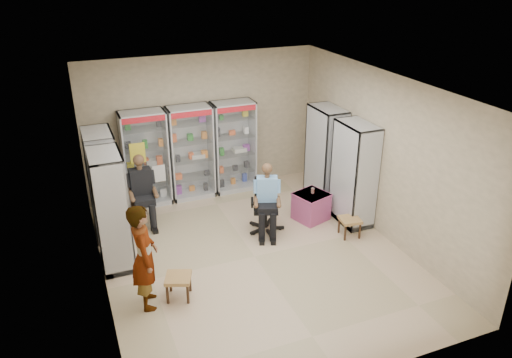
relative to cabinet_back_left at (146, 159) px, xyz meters
name	(u,v)px	position (x,y,z in m)	size (l,w,h in m)	color
floor	(255,256)	(1.30, -2.73, -1.00)	(6.00, 6.00, 0.00)	tan
room_shell	(254,151)	(1.30, -2.73, 0.97)	(5.02, 6.02, 3.01)	#C0AE8E
cabinet_back_left	(146,159)	(0.00, 0.00, 0.00)	(0.90, 0.50, 2.00)	#A0A4A7
cabinet_back_mid	(191,153)	(0.95, 0.00, 0.00)	(0.90, 0.50, 2.00)	#B8BAC0
cabinet_back_right	(234,147)	(1.90, 0.00, 0.00)	(0.90, 0.50, 2.00)	#B6B8BE
cabinet_right_far	(325,154)	(3.53, -1.13, 0.00)	(0.50, 0.90, 2.00)	#9E9FA5
cabinet_right_near	(354,174)	(3.53, -2.23, 0.00)	(0.50, 0.90, 2.00)	#B0B3B8
cabinet_left_far	(104,184)	(-0.93, -0.93, 0.00)	(0.50, 0.90, 2.00)	silver
cabinet_left_near	(111,211)	(-0.93, -2.03, 0.00)	(0.50, 0.90, 2.00)	silver
wooden_chair	(142,199)	(-0.25, -0.73, -0.53)	(0.42, 0.42, 0.94)	black
seated_customer	(142,191)	(-0.25, -0.78, -0.33)	(0.44, 0.60, 1.34)	black
office_chair	(266,206)	(1.83, -1.95, -0.49)	(0.56, 0.56, 1.03)	black
seated_shopkeeper	(267,200)	(1.83, -2.00, -0.35)	(0.43, 0.60, 1.31)	#76BDE9
pink_trunk	(311,206)	(2.83, -1.89, -0.72)	(0.57, 0.55, 0.55)	#B0467B
tea_glass	(313,191)	(2.87, -1.86, -0.40)	(0.07, 0.07, 0.11)	#532007
woven_stool_a	(349,227)	(3.20, -2.73, -0.82)	(0.36, 0.36, 0.36)	olive
woven_stool_b	(179,287)	(-0.19, -3.34, -0.81)	(0.38, 0.38, 0.38)	#A57746
standing_man	(144,257)	(-0.65, -3.32, -0.17)	(0.60, 0.40, 1.66)	#98989B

